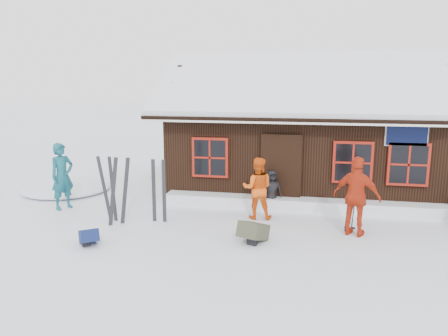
# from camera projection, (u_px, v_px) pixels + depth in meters

# --- Properties ---
(ground) EXTENTS (120.00, 120.00, 0.00)m
(ground) POSITION_uv_depth(u_px,v_px,m) (233.00, 235.00, 10.08)
(ground) COLOR white
(ground) RESTS_ON ground
(mountain_hut) EXTENTS (8.90, 6.09, 4.42)m
(mountain_hut) POSITION_uv_depth(u_px,v_px,m) (305.00, 140.00, 14.27)
(mountain_hut) COLOR black
(mountain_hut) RESTS_ON ground
(snow_drift) EXTENTS (7.60, 0.60, 0.35)m
(snow_drift) POSITION_uv_depth(u_px,v_px,m) (301.00, 204.00, 11.93)
(snow_drift) COLOR white
(snow_drift) RESTS_ON ground
(snow_mounds) EXTENTS (20.60, 13.20, 0.48)m
(snow_mounds) POSITION_uv_depth(u_px,v_px,m) (307.00, 215.00, 11.56)
(snow_mounds) COLOR white
(snow_mounds) RESTS_ON ground
(skier_teal) EXTENTS (0.70, 0.80, 1.84)m
(skier_teal) POSITION_uv_depth(u_px,v_px,m) (62.00, 176.00, 11.96)
(skier_teal) COLOR #145360
(skier_teal) RESTS_ON ground
(skier_orange_left) EXTENTS (0.82, 0.66, 1.59)m
(skier_orange_left) POSITION_uv_depth(u_px,v_px,m) (257.00, 188.00, 11.14)
(skier_orange_left) COLOR #EC5710
(skier_orange_left) RESTS_ON ground
(skier_orange_right) EXTENTS (1.17, 0.83, 1.84)m
(skier_orange_right) POSITION_uv_depth(u_px,v_px,m) (357.00, 197.00, 9.86)
(skier_orange_right) COLOR red
(skier_orange_right) RESTS_ON ground
(skier_crouched) EXTENTS (0.63, 0.53, 1.10)m
(skier_crouched) POSITION_uv_depth(u_px,v_px,m) (272.00, 190.00, 11.96)
(skier_crouched) COLOR black
(skier_crouched) RESTS_ON ground
(ski_pair_left) EXTENTS (0.56, 0.27, 1.73)m
(ski_pair_left) POSITION_uv_depth(u_px,v_px,m) (119.00, 192.00, 10.66)
(ski_pair_left) COLOR black
(ski_pair_left) RESTS_ON ground
(ski_pair_mid) EXTENTS (0.58, 0.23, 1.68)m
(ski_pair_mid) POSITION_uv_depth(u_px,v_px,m) (108.00, 189.00, 11.09)
(ski_pair_mid) COLOR black
(ski_pair_mid) RESTS_ON ground
(ski_pair_right) EXTENTS (0.37, 0.03, 1.64)m
(ski_pair_right) POSITION_uv_depth(u_px,v_px,m) (159.00, 192.00, 10.88)
(ski_pair_right) COLOR black
(ski_pair_right) RESTS_ON ground
(ski_poles) EXTENTS (0.25, 0.12, 1.41)m
(ski_poles) POSITION_uv_depth(u_px,v_px,m) (351.00, 204.00, 10.19)
(ski_poles) COLOR black
(ski_poles) RESTS_ON ground
(backpack_blue) EXTENTS (0.60, 0.62, 0.27)m
(backpack_blue) POSITION_uv_depth(u_px,v_px,m) (89.00, 239.00, 9.45)
(backpack_blue) COLOR #121E4E
(backpack_blue) RESTS_ON ground
(backpack_olive) EXTENTS (0.69, 0.78, 0.35)m
(backpack_olive) POSITION_uv_depth(u_px,v_px,m) (253.00, 234.00, 9.59)
(backpack_olive) COLOR #3E402E
(backpack_olive) RESTS_ON ground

